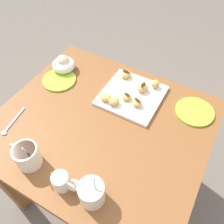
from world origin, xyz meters
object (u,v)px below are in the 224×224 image
object	(u,v)px
beignet_1	(143,88)
beignet_2	(137,103)
pastry_plate_square	(132,95)
cream_pitcher_white	(61,181)
saucer_lime_left	(59,80)
beignet_0	(126,74)
beignet_6	(127,97)
beignet_3	(114,101)
saucer_lime_right	(195,112)
coffee_mug_cream_right	(27,155)
coffee_mug_cream_left	(91,192)
ice_cream_bowl	(64,64)
beignet_5	(106,97)
dining_table	(103,140)
beignet_4	(155,84)

from	to	relation	value
beignet_1	beignet_2	size ratio (longest dim) A/B	1.11
pastry_plate_square	beignet_1	size ratio (longest dim) A/B	4.93
cream_pitcher_white	pastry_plate_square	bearing A→B (deg)	-92.11
saucer_lime_left	beignet_0	world-z (taller)	beignet_0
beignet_0	beignet_6	xyz separation A→B (m)	(-0.07, 0.14, -0.00)
beignet_3	saucer_lime_right	bearing A→B (deg)	-156.46
cream_pitcher_white	saucer_lime_left	size ratio (longest dim) A/B	0.62
beignet_2	beignet_0	bearing A→B (deg)	-48.20
cream_pitcher_white	coffee_mug_cream_right	bearing A→B (deg)	-5.13
cream_pitcher_white	beignet_2	world-z (taller)	cream_pitcher_white
coffee_mug_cream_left	beignet_0	size ratio (longest dim) A/B	2.52
pastry_plate_square	ice_cream_bowl	xyz separation A→B (m)	(0.40, -0.00, 0.03)
saucer_lime_right	beignet_3	distance (m)	0.37
ice_cream_bowl	beignet_5	xyz separation A→B (m)	(-0.31, 0.09, -0.01)
dining_table	beignet_2	world-z (taller)	beignet_2
beignet_3	beignet_4	size ratio (longest dim) A/B	1.22
coffee_mug_cream_right	beignet_6	distance (m)	0.50
saucer_lime_left	beignet_4	bearing A→B (deg)	-158.30
coffee_mug_cream_left	beignet_5	xyz separation A→B (m)	(0.18, -0.41, -0.02)
beignet_4	dining_table	bearing A→B (deg)	68.42
coffee_mug_cream_left	beignet_0	xyz separation A→B (m)	(0.18, -0.60, -0.02)
beignet_1	beignet_5	xyz separation A→B (m)	(0.12, 0.14, -0.00)
coffee_mug_cream_left	cream_pitcher_white	bearing A→B (deg)	7.63
saucer_lime_right	beignet_5	world-z (taller)	beignet_5
beignet_5	beignet_6	bearing A→B (deg)	-148.45
beignet_2	coffee_mug_cream_right	bearing A→B (deg)	62.44
coffee_mug_cream_right	beignet_1	size ratio (longest dim) A/B	2.60
ice_cream_bowl	saucer_lime_left	xyz separation A→B (m)	(-0.03, 0.08, -0.03)
pastry_plate_square	cream_pitcher_white	world-z (taller)	cream_pitcher_white
coffee_mug_cream_left	beignet_1	distance (m)	0.55
cream_pitcher_white	beignet_6	size ratio (longest dim) A/B	2.35
dining_table	beignet_6	distance (m)	0.24
saucer_lime_left	beignet_1	distance (m)	0.43
saucer_lime_right	beignet_3	bearing A→B (deg)	23.54
dining_table	cream_pitcher_white	world-z (taller)	cream_pitcher_white
saucer_lime_left	beignet_0	distance (m)	0.34
beignet_2	beignet_4	distance (m)	0.15
dining_table	beignet_1	world-z (taller)	beignet_1
saucer_lime_left	beignet_2	xyz separation A→B (m)	(-0.42, -0.03, 0.03)
pastry_plate_square	saucer_lime_left	xyz separation A→B (m)	(0.37, 0.08, -0.00)
dining_table	pastry_plate_square	size ratio (longest dim) A/B	3.30
beignet_4	beignet_2	bearing A→B (deg)	79.61
pastry_plate_square	saucer_lime_right	xyz separation A→B (m)	(-0.29, -0.05, -0.00)
dining_table	beignet_6	world-z (taller)	beignet_6
cream_pitcher_white	saucer_lime_left	distance (m)	0.56
coffee_mug_cream_right	saucer_lime_left	bearing A→B (deg)	-66.40
saucer_lime_right	beignet_2	world-z (taller)	beignet_2
beignet_1	beignet_3	xyz separation A→B (m)	(0.08, 0.14, -0.00)
beignet_1	beignet_2	xyz separation A→B (m)	(-0.02, 0.10, -0.00)
dining_table	saucer_lime_left	bearing A→B (deg)	-21.29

